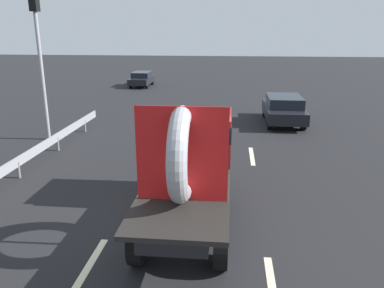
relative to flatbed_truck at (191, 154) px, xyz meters
name	(u,v)px	position (x,y,z in m)	size (l,w,h in m)	color
ground_plane	(178,218)	(-0.29, -0.39, -1.60)	(120.00, 120.00, 0.00)	black
flatbed_truck	(191,154)	(0.00, 0.00, 0.00)	(2.02, 5.41, 3.20)	black
distant_sedan	(284,109)	(3.67, 10.38, -0.85)	(1.84, 4.29, 1.40)	black
traffic_light	(39,45)	(-6.90, 6.27, 2.42)	(0.42, 0.36, 6.21)	gray
guardrail	(39,149)	(-5.80, 3.28, -1.08)	(0.10, 11.74, 0.71)	gray
lane_dash_left_near	(86,270)	(-1.83, -2.81, -1.60)	(2.35, 0.16, 0.01)	beige
lane_dash_left_far	(160,147)	(-1.83, 5.57, -1.60)	(2.94, 0.16, 0.01)	beige
lane_dash_right_far	(252,156)	(1.83, 4.82, -1.60)	(2.14, 0.16, 0.01)	beige
oncoming_car	(142,79)	(-6.43, 22.48, -0.97)	(1.56, 3.63, 1.18)	black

